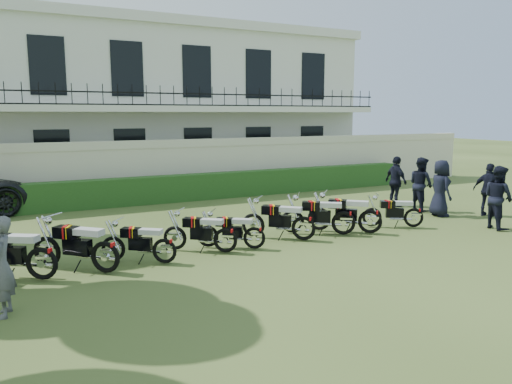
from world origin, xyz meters
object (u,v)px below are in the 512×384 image
at_px(motorcycle_1, 41,255).
at_px(officer_4, 421,184).
at_px(motorcycle_5, 254,233).
at_px(motorcycle_7, 344,217).
at_px(motorcycle_2, 105,249).
at_px(motorcycle_9, 414,213).
at_px(officer_1, 498,197).
at_px(motorcycle_3, 164,245).
at_px(officer_5, 396,181).
at_px(motorcycle_6, 304,222).
at_px(inspector, 1,267).
at_px(motorcycle_4, 225,234).
at_px(officer_3, 440,188).
at_px(officer_2, 489,190).
at_px(motorcycle_8, 370,216).

distance_m(motorcycle_1, officer_4, 12.27).
distance_m(motorcycle_5, motorcycle_7, 2.83).
distance_m(motorcycle_2, motorcycle_9, 8.81).
relative_size(motorcycle_9, officer_1, 0.84).
xyz_separation_m(motorcycle_3, officer_5, (9.46, 3.03, 0.46)).
bearing_deg(motorcycle_6, motorcycle_1, 135.97).
bearing_deg(inspector, motorcycle_5, 118.60).
bearing_deg(motorcycle_7, inspector, 138.30).
bearing_deg(motorcycle_1, officer_5, -43.15).
relative_size(motorcycle_1, motorcycle_2, 1.14).
bearing_deg(motorcycle_4, officer_1, -60.01).
height_order(motorcycle_3, motorcycle_9, motorcycle_3).
xyz_separation_m(officer_3, officer_5, (-0.07, 1.96, -0.01)).
distance_m(motorcycle_4, inspector, 5.06).
bearing_deg(officer_3, motorcycle_7, 113.53).
bearing_deg(motorcycle_7, motorcycle_3, 129.26).
relative_size(motorcycle_2, motorcycle_3, 1.09).
distance_m(motorcycle_5, motorcycle_6, 1.52).
bearing_deg(officer_3, officer_1, -164.24).
distance_m(motorcycle_1, inspector, 1.76).
bearing_deg(motorcycle_2, officer_1, -50.66).
relative_size(motorcycle_2, officer_4, 0.86).
relative_size(motorcycle_3, motorcycle_7, 0.85).
distance_m(motorcycle_2, motorcycle_6, 5.13).
xyz_separation_m(officer_2, officer_3, (-1.37, 0.76, 0.05)).
bearing_deg(motorcycle_8, motorcycle_2, 134.67).
bearing_deg(motorcycle_9, motorcycle_4, 121.20).
bearing_deg(officer_4, officer_5, 14.18).
xyz_separation_m(inspector, officer_3, (12.72, 2.62, 0.08)).
distance_m(motorcycle_8, officer_1, 3.91).
bearing_deg(officer_4, motorcycle_6, 111.44).
distance_m(motorcycle_2, inspector, 2.41).
height_order(motorcycle_6, officer_4, officer_4).
height_order(motorcycle_1, officer_3, officer_3).
bearing_deg(inspector, motorcycle_8, 111.65).
distance_m(motorcycle_7, motorcycle_9, 2.40).
bearing_deg(motorcycle_5, motorcycle_8, -54.86).
bearing_deg(officer_1, motorcycle_5, 92.87).
bearing_deg(officer_1, officer_2, -32.81).
bearing_deg(motorcycle_6, officer_2, -46.76).
bearing_deg(motorcycle_8, motorcycle_3, 134.05).
xyz_separation_m(motorcycle_9, officer_4, (2.10, 1.84, 0.48)).
height_order(motorcycle_4, motorcycle_5, motorcycle_4).
relative_size(inspector, officer_1, 0.91).
bearing_deg(motorcycle_1, motorcycle_4, -54.95).
bearing_deg(officer_4, officer_1, -175.31).
bearing_deg(motorcycle_5, motorcycle_9, -54.16).
bearing_deg(motorcycle_3, motorcycle_8, -52.02).
height_order(motorcycle_6, motorcycle_9, motorcycle_6).
xyz_separation_m(motorcycle_1, officer_4, (12.11, 1.97, 0.40)).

